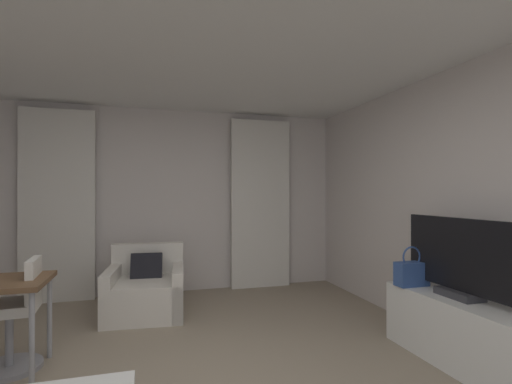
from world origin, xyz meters
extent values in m
cube|color=silver|center=(0.00, 3.03, 1.30)|extent=(5.12, 0.06, 2.60)
cube|color=silver|center=(2.53, 0.00, 1.30)|extent=(0.06, 6.12, 2.60)
cube|color=white|center=(0.00, 0.00, 2.63)|extent=(5.12, 6.12, 0.06)
cube|color=silver|center=(-1.38, 2.90, 1.25)|extent=(0.90, 0.06, 2.50)
cube|color=silver|center=(1.38, 2.90, 1.25)|extent=(0.90, 0.06, 2.50)
cube|color=silver|center=(-0.28, 2.03, 0.21)|extent=(0.93, 0.95, 0.41)
cube|color=silver|center=(-0.25, 2.39, 0.60)|extent=(0.87, 0.22, 0.37)
cube|color=silver|center=(0.09, 2.00, 0.28)|extent=(0.20, 0.88, 0.55)
cube|color=silver|center=(-0.65, 2.06, 0.28)|extent=(0.20, 0.88, 0.55)
cube|color=black|center=(-0.27, 2.16, 0.51)|extent=(0.38, 0.23, 0.37)
cylinder|color=#99999E|center=(-1.07, 1.10, 0.35)|extent=(0.04, 0.04, 0.70)
cylinder|color=#99999E|center=(-1.07, 0.59, 0.35)|extent=(0.04, 0.04, 0.70)
cylinder|color=gray|center=(-1.32, 0.94, 0.23)|extent=(0.06, 0.06, 0.46)
cylinder|color=gray|center=(-1.32, 0.94, 0.02)|extent=(0.48, 0.48, 0.04)
cube|color=silver|center=(-1.32, 0.94, 0.50)|extent=(0.43, 0.43, 0.08)
cube|color=silver|center=(-1.15, 0.95, 0.71)|extent=(0.08, 0.36, 0.34)
cube|color=white|center=(2.22, -0.01, 0.27)|extent=(0.48, 1.37, 0.55)
cube|color=#333338|center=(2.22, 0.03, 0.58)|extent=(0.20, 0.36, 0.06)
cube|color=black|center=(2.22, 0.03, 0.91)|extent=(0.04, 1.13, 0.60)
cube|color=#335193|center=(2.11, 0.47, 0.66)|extent=(0.30, 0.14, 0.22)
torus|color=#335193|center=(2.11, 0.47, 0.82)|extent=(0.20, 0.02, 0.20)
camera|label=1|loc=(-0.27, -2.48, 1.42)|focal=26.35mm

